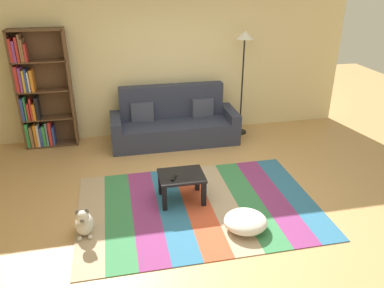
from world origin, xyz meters
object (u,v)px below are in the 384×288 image
couch (174,124)px  tv_remote (174,178)px  pouf (245,221)px  coffee_table (181,180)px  bookshelf (38,96)px  dog (84,223)px  standing_lamp (244,49)px

couch → tv_remote: size_ratio=15.07×
couch → pouf: size_ratio=4.27×
coffee_table → tv_remote: (-0.12, -0.08, 0.09)m
bookshelf → dog: bearing=-74.0°
pouf → standing_lamp: (0.90, 2.91, 1.50)m
bookshelf → pouf: (2.71, -3.08, -0.82)m
pouf → coffee_table: bearing=128.9°
pouf → standing_lamp: standing_lamp is taller
coffee_table → pouf: bearing=-51.1°
couch → coffee_table: size_ratio=3.73×
coffee_table → pouf: coffee_table is taller
couch → dog: bearing=-121.1°
couch → bookshelf: 2.39m
tv_remote → pouf: bearing=-18.6°
couch → standing_lamp: bearing=5.1°
couch → bookshelf: (-2.30, 0.28, 0.59)m
coffee_table → standing_lamp: (1.54, 2.12, 1.29)m
bookshelf → standing_lamp: size_ratio=1.06×
pouf → dog: bearing=171.0°
dog → standing_lamp: 4.10m
coffee_table → standing_lamp: bearing=54.0°
tv_remote → bookshelf: bearing=154.5°
couch → bookshelf: bookshelf is taller
couch → standing_lamp: size_ratio=1.17×
couch → tv_remote: couch is taller
bookshelf → coffee_table: size_ratio=3.36×
dog → tv_remote: size_ratio=2.65×
coffee_table → standing_lamp: size_ratio=0.31×
pouf → bookshelf: bearing=131.4°
bookshelf → dog: (0.80, -2.78, -0.77)m
pouf → dog: 1.94m
dog → standing_lamp: (2.81, 2.61, 1.45)m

